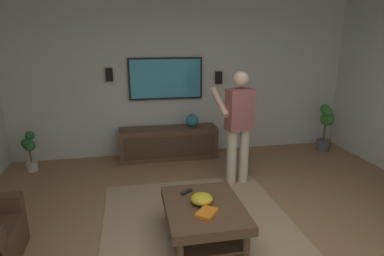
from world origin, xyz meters
TOP-DOWN VIEW (x-y plane):
  - ground_plane at (0.00, 0.00)m, footprint 7.31×7.31m
  - wall_back_tv at (3.09, 0.00)m, footprint 0.10×6.26m
  - area_rug at (0.51, 0.27)m, footprint 2.45×2.17m
  - coffee_table at (0.31, 0.27)m, footprint 1.00×0.80m
  - media_console at (2.76, 0.34)m, footprint 0.45×1.70m
  - tv at (3.00, 0.34)m, footprint 0.05×1.29m
  - person_standing at (1.56, -0.51)m, footprint 0.60×0.61m
  - potted_plant_tall at (2.55, -2.56)m, footprint 0.31×0.28m
  - potted_plant_short at (2.57, 2.57)m, footprint 0.31×0.23m
  - bowl at (0.34, 0.29)m, footprint 0.23×0.23m
  - remote_white at (0.40, 0.25)m, footprint 0.16×0.08m
  - remote_black at (0.60, 0.40)m, footprint 0.13×0.15m
  - book at (0.11, 0.29)m, footprint 0.27×0.26m
  - vase_round at (2.78, -0.08)m, footprint 0.22×0.22m
  - wall_speaker_left at (3.01, -0.62)m, footprint 0.06×0.12m
  - wall_speaker_right at (3.01, 1.30)m, footprint 0.06×0.12m

SIDE VIEW (x-z plane):
  - ground_plane at x=0.00m, z-range 0.00..0.00m
  - area_rug at x=0.51m, z-range 0.00..0.01m
  - media_console at x=2.76m, z-range 0.00..0.55m
  - coffee_table at x=0.31m, z-range 0.10..0.50m
  - potted_plant_short at x=2.57m, z-range 0.05..0.69m
  - remote_white at x=0.40m, z-range 0.40..0.42m
  - remote_black at x=0.60m, z-range 0.40..0.42m
  - book at x=0.11m, z-range 0.40..0.44m
  - bowl at x=0.34m, z-range 0.40..0.50m
  - potted_plant_tall at x=2.55m, z-range 0.05..0.96m
  - vase_round at x=2.78m, z-range 0.55..0.77m
  - person_standing at x=1.56m, z-range 0.11..1.75m
  - wall_speaker_left at x=3.01m, z-range 1.26..1.48m
  - tv at x=3.00m, z-range 1.02..1.74m
  - wall_back_tv at x=3.09m, z-range 0.00..2.89m
  - wall_speaker_right at x=3.01m, z-range 1.36..1.58m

